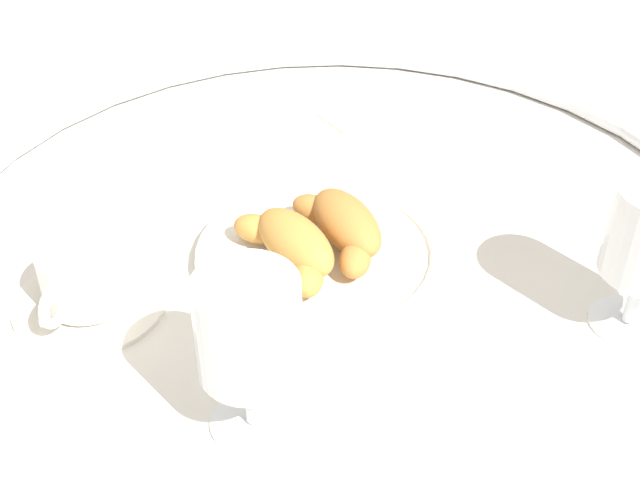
{
  "coord_description": "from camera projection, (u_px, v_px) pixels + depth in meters",
  "views": [
    {
      "loc": [
        -0.46,
        0.46,
        0.52
      ],
      "look_at": [
        -0.0,
        0.03,
        0.03
      ],
      "focal_mm": 48.78,
      "sensor_mm": 36.0,
      "label": 1
    }
  ],
  "objects": [
    {
      "name": "croissant_large",
      "position": [
        343.0,
        225.0,
        0.8
      ],
      "size": [
        0.13,
        0.09,
        0.04
      ],
      "color": "#BC7A38",
      "rests_on": "pastry_plate"
    },
    {
      "name": "sugar_packet",
      "position": [
        342.0,
        119.0,
        1.02
      ],
      "size": [
        0.05,
        0.04,
        0.01
      ],
      "primitive_type": "cube",
      "rotation": [
        0.0,
        0.0,
        -0.11
      ],
      "color": "white",
      "rests_on": "ground_plane"
    },
    {
      "name": "pastry_plate",
      "position": [
        320.0,
        257.0,
        0.81
      ],
      "size": [
        0.23,
        0.23,
        0.02
      ],
      "color": "silver",
      "rests_on": "ground_plane"
    },
    {
      "name": "table_chrome_rim",
      "position": [
        338.0,
        241.0,
        0.82
      ],
      "size": [
        0.81,
        0.81,
        0.02
      ],
      "primitive_type": "torus",
      "color": "silver",
      "rests_on": "ground_plane"
    },
    {
      "name": "folded_napkin",
      "position": [
        151.0,
        139.0,
        0.98
      ],
      "size": [
        0.11,
        0.11,
        0.01
      ],
      "primitive_type": "cube",
      "rotation": [
        0.0,
        0.0,
        -0.01
      ],
      "color": "silver",
      "rests_on": "ground_plane"
    },
    {
      "name": "coffee_cup_near",
      "position": [
        85.0,
        282.0,
        0.75
      ],
      "size": [
        0.14,
        0.14,
        0.06
      ],
      "color": "silver",
      "rests_on": "ground_plane"
    },
    {
      "name": "ground_plane",
      "position": [
        338.0,
        251.0,
        0.83
      ],
      "size": [
        2.2,
        2.2,
        0.0
      ],
      "primitive_type": "plane",
      "color": "silver"
    },
    {
      "name": "croissant_small",
      "position": [
        290.0,
        243.0,
        0.78
      ],
      "size": [
        0.14,
        0.08,
        0.04
      ],
      "color": "#CC893D",
      "rests_on": "pastry_plate"
    },
    {
      "name": "juice_glass_right",
      "position": [
        248.0,
        336.0,
        0.61
      ],
      "size": [
        0.08,
        0.08,
        0.14
      ],
      "color": "white",
      "rests_on": "ground_plane"
    }
  ]
}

